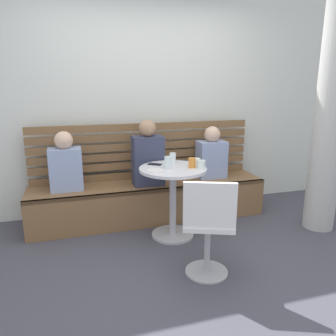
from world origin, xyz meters
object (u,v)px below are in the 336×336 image
object	(u,v)px
cup_ceramic_white	(196,162)
cafe_table	(173,189)
plate_small	(155,170)
cup_water_clear	(173,158)
white_chair	(208,225)
person_child_left	(66,165)
person_child_middle	(212,155)
person_adult	(148,156)
cup_glass_short	(201,164)
cup_glass_tall	(168,163)
booth_bench	(150,201)
phone_on_table	(155,164)
cup_tumbler_orange	(192,163)

from	to	relation	value
cup_ceramic_white	cafe_table	bearing A→B (deg)	-172.19
plate_small	cup_water_clear	bearing A→B (deg)	45.84
white_chair	person_child_left	bearing A→B (deg)	128.94
plate_small	cafe_table	bearing A→B (deg)	20.85
person_child_left	person_child_middle	bearing A→B (deg)	0.32
person_child_middle	cup_ceramic_white	bearing A→B (deg)	-128.17
person_adult	cup_glass_short	xyz separation A→B (m)	(0.41, -0.56, 0.01)
person_child_left	plate_small	xyz separation A→B (m)	(0.83, -0.60, 0.03)
cup_water_clear	plate_small	bearing A→B (deg)	-134.16
white_chair	person_child_left	distance (m)	1.74
cafe_table	cup_water_clear	xyz separation A→B (m)	(0.06, 0.19, 0.28)
person_child_middle	plate_small	distance (m)	1.06
cup_water_clear	cup_glass_short	bearing A→B (deg)	-54.20
cup_glass_tall	cup_glass_short	xyz separation A→B (m)	(0.32, -0.09, -0.02)
white_chair	cup_glass_tall	xyz separation A→B (m)	(-0.10, 0.80, 0.34)
person_adult	person_child_left	bearing A→B (deg)	176.13
cup_glass_tall	cup_glass_short	bearing A→B (deg)	-14.77
person_child_middle	cup_water_clear	distance (m)	0.70
booth_bench	phone_on_table	world-z (taller)	phone_on_table
cup_ceramic_white	cup_water_clear	bearing A→B (deg)	143.64
person_child_left	cup_water_clear	distance (m)	1.14
cafe_table	cup_tumbler_orange	bearing A→B (deg)	-16.96
person_child_left	cup_glass_tall	size ratio (longest dim) A/B	5.31
cup_glass_short	plate_small	distance (m)	0.47
cafe_table	person_child_middle	bearing A→B (deg)	39.12
person_child_middle	plate_small	size ratio (longest dim) A/B	3.69
cup_glass_tall	phone_on_table	world-z (taller)	cup_glass_tall
cafe_table	person_child_left	bearing A→B (deg)	153.08
cup_ceramic_white	booth_bench	bearing A→B (deg)	130.01
booth_bench	cup_water_clear	world-z (taller)	cup_water_clear
white_chair	phone_on_table	distance (m)	1.04
cafe_table	white_chair	world-z (taller)	white_chair
person_child_middle	person_adult	bearing A→B (deg)	-175.08
cup_glass_short	cup_ceramic_white	size ratio (longest dim) A/B	1.00
white_chair	person_child_left	xyz separation A→B (m)	(-1.08, 1.33, 0.26)
booth_bench	cafe_table	xyz separation A→B (m)	(0.12, -0.50, 0.30)
person_child_middle	plate_small	world-z (taller)	person_child_middle
booth_bench	cup_tumbler_orange	bearing A→B (deg)	-61.20
person_child_left	cup_ceramic_white	bearing A→B (deg)	-20.61
person_child_middle	cup_glass_short	bearing A→B (deg)	-121.76
cup_water_clear	cup_ceramic_white	world-z (taller)	cup_water_clear
white_chair	cup_ceramic_white	world-z (taller)	white_chair
booth_bench	cup_ceramic_white	world-z (taller)	cup_ceramic_white
cup_glass_tall	phone_on_table	xyz separation A→B (m)	(-0.09, 0.19, -0.06)
person_child_middle	cup_water_clear	bearing A→B (deg)	-150.18
booth_bench	person_child_middle	xyz separation A→B (m)	(0.78, 0.03, 0.49)
cafe_table	person_adult	size ratio (longest dim) A/B	1.00
person_adult	cup_water_clear	size ratio (longest dim) A/B	6.70
cafe_table	person_child_left	xyz separation A→B (m)	(-1.03, 0.53, 0.20)
cup_water_clear	person_child_middle	bearing A→B (deg)	29.82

